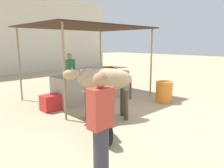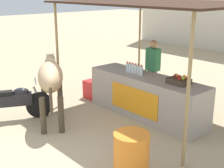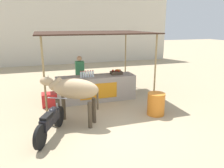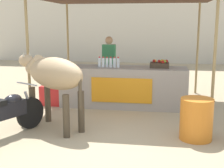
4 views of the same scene
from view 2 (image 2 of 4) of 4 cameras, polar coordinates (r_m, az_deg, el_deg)
ground_plane at (r=6.09m, az=-8.28°, el=-11.07°), size 60.00×60.00×0.00m
stall_counter at (r=7.22m, az=6.23°, el=-2.26°), size 3.00×0.82×0.96m
stall_awning at (r=7.06m, az=8.47°, el=13.86°), size 4.20×3.20×2.59m
water_bottle_row at (r=7.24m, az=4.08°, el=2.78°), size 0.52×0.07×0.25m
fruit_crate at (r=6.58m, az=12.21°, el=0.64°), size 0.44×0.32×0.18m
vendor_behind_counter at (r=7.95m, az=7.43°, el=2.30°), size 0.34×0.22×1.65m
cooler_box at (r=8.43m, az=-2.99°, el=-1.06°), size 0.60×0.44×0.48m
water_barrel at (r=5.00m, az=3.55°, el=-12.82°), size 0.56×0.56×0.73m
cow at (r=6.79m, az=-11.17°, el=1.17°), size 1.74×1.27×1.44m
motorcycle_parked at (r=7.32m, az=-17.73°, el=-3.13°), size 0.93×1.65×0.90m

